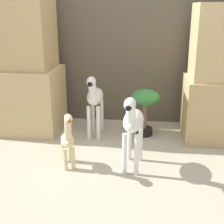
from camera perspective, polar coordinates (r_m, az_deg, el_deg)
name	(u,v)px	position (r m, az deg, el deg)	size (l,w,h in m)	color
ground_plane	(109,178)	(2.55, -0.48, -12.04)	(14.00, 14.00, 0.00)	#B2A88E
wall_back	(125,26)	(3.60, 2.33, 15.41)	(6.40, 0.08, 2.20)	brown
rock_pillar_left	(19,64)	(3.46, -16.58, 8.33)	(0.83, 0.60, 1.57)	tan
zebra_right	(133,123)	(2.52, 3.83, -1.94)	(0.20, 0.50, 0.68)	white
zebra_left	(95,98)	(3.21, -3.19, 2.62)	(0.17, 0.49, 0.68)	white
giraffe_figurine	(68,139)	(2.63, -8.10, -4.94)	(0.20, 0.34, 0.52)	beige
potted_palm_front	(145,103)	(3.26, 6.09, 1.71)	(0.29, 0.29, 0.50)	black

